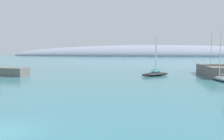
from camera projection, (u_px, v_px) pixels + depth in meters
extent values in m
plane|color=#38727F|center=(2.00, 133.00, 12.96)|extent=(600.00, 600.00, 0.00)
ellipsoid|color=gray|center=(144.00, 56.00, 265.34)|extent=(370.58, 77.34, 28.09)
ellipsoid|color=black|center=(155.00, 74.00, 43.54)|extent=(6.47, 5.61, 0.75)
cylinder|color=silver|center=(156.00, 53.00, 43.15)|extent=(0.13, 0.13, 8.32)
cube|color=silver|center=(156.00, 71.00, 43.62)|extent=(2.51, 2.02, 0.10)
ellipsoid|color=yellow|center=(210.00, 70.00, 52.21)|extent=(1.93, 6.99, 0.99)
cylinder|color=silver|center=(211.00, 50.00, 51.77)|extent=(0.14, 0.14, 9.12)
cube|color=silver|center=(211.00, 67.00, 51.83)|extent=(0.17, 3.13, 0.10)
ellipsoid|color=gray|center=(219.00, 78.00, 37.14)|extent=(2.36, 7.75, 0.79)
cylinder|color=silver|center=(220.00, 53.00, 36.75)|extent=(0.14, 0.14, 8.19)
cube|color=silver|center=(220.00, 74.00, 36.74)|extent=(0.39, 3.43, 0.10)
ellipsoid|color=#1E6B70|center=(156.00, 71.00, 52.40)|extent=(2.96, 7.06, 0.76)
cylinder|color=silver|center=(156.00, 53.00, 52.01)|extent=(0.18, 0.18, 8.31)
cube|color=silver|center=(156.00, 68.00, 52.04)|extent=(0.45, 3.08, 0.10)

